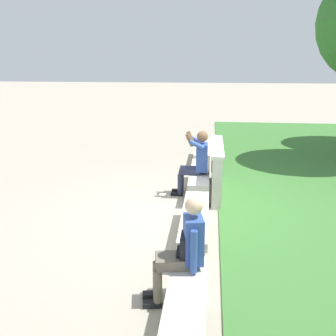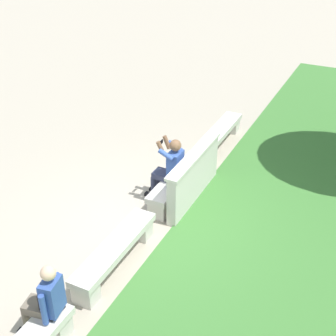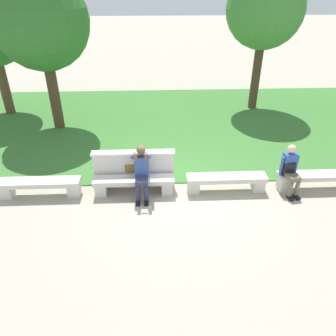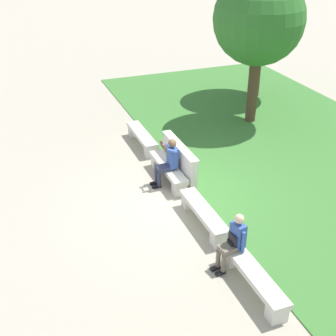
{
  "view_description": "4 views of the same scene",
  "coord_description": "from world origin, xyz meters",
  "px_view_note": "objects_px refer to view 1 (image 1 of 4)",
  "views": [
    {
      "loc": [
        6.66,
        0.19,
        2.68
      ],
      "look_at": [
        -0.32,
        -0.57,
        0.73
      ],
      "focal_mm": 42.0,
      "sensor_mm": 36.0,
      "label": 1
    },
    {
      "loc": [
        5.91,
        3.27,
        5.22
      ],
      "look_at": [
        -0.8,
        -0.03,
        0.79
      ],
      "focal_mm": 50.0,
      "sensor_mm": 36.0,
      "label": 2
    },
    {
      "loc": [
        -0.62,
        -6.86,
        4.83
      ],
      "look_at": [
        -0.33,
        -0.32,
        0.91
      ],
      "focal_mm": 35.0,
      "sensor_mm": 36.0,
      "label": 3
    },
    {
      "loc": [
        9.4,
        -4.06,
        6.5
      ],
      "look_at": [
        0.09,
        -0.49,
        1.09
      ],
      "focal_mm": 50.0,
      "sensor_mm": 36.0,
      "label": 4
    }
  ],
  "objects_px": {
    "bench_main": "(202,152)",
    "bench_near": "(200,178)",
    "person_photographer": "(196,160)",
    "bench_far": "(184,322)",
    "bench_mid": "(195,222)",
    "person_distant": "(184,247)",
    "backpack": "(188,250)"
  },
  "relations": [
    {
      "from": "bench_near",
      "to": "backpack",
      "type": "bearing_deg",
      "value": -0.19
    },
    {
      "from": "bench_near",
      "to": "person_distant",
      "type": "distance_m",
      "value": 3.91
    },
    {
      "from": "person_photographer",
      "to": "backpack",
      "type": "bearing_deg",
      "value": 1.02
    },
    {
      "from": "backpack",
      "to": "person_distant",
      "type": "bearing_deg",
      "value": -60.53
    },
    {
      "from": "bench_mid",
      "to": "bench_far",
      "type": "relative_size",
      "value": 1.0
    },
    {
      "from": "bench_far",
      "to": "backpack",
      "type": "height_order",
      "value": "backpack"
    },
    {
      "from": "bench_near",
      "to": "bench_mid",
      "type": "bearing_deg",
      "value": 0.0
    },
    {
      "from": "bench_far",
      "to": "bench_mid",
      "type": "bearing_deg",
      "value": 180.0
    },
    {
      "from": "bench_mid",
      "to": "person_distant",
      "type": "xyz_separation_m",
      "value": [
        1.56,
        -0.07,
        0.37
      ]
    },
    {
      "from": "bench_main",
      "to": "bench_near",
      "type": "xyz_separation_m",
      "value": [
        2.33,
        0.0,
        0.0
      ]
    },
    {
      "from": "bench_near",
      "to": "bench_far",
      "type": "distance_m",
      "value": 4.67
    },
    {
      "from": "bench_main",
      "to": "person_photographer",
      "type": "relative_size",
      "value": 1.53
    },
    {
      "from": "bench_far",
      "to": "person_distant",
      "type": "bearing_deg",
      "value": -175.21
    },
    {
      "from": "bench_main",
      "to": "backpack",
      "type": "xyz_separation_m",
      "value": [
        6.19,
        -0.01,
        0.32
      ]
    },
    {
      "from": "bench_near",
      "to": "bench_main",
      "type": "bearing_deg",
      "value": 180.0
    },
    {
      "from": "person_photographer",
      "to": "person_distant",
      "type": "bearing_deg",
      "value": 0.2
    },
    {
      "from": "backpack",
      "to": "person_photographer",
      "type": "bearing_deg",
      "value": -178.98
    },
    {
      "from": "bench_far",
      "to": "person_photographer",
      "type": "relative_size",
      "value": 1.53
    },
    {
      "from": "bench_near",
      "to": "bench_far",
      "type": "height_order",
      "value": "same"
    },
    {
      "from": "bench_near",
      "to": "person_photographer",
      "type": "xyz_separation_m",
      "value": [
        0.21,
        -0.08,
        0.43
      ]
    },
    {
      "from": "bench_mid",
      "to": "person_distant",
      "type": "bearing_deg",
      "value": -2.4
    },
    {
      "from": "bench_mid",
      "to": "backpack",
      "type": "distance_m",
      "value": 1.56
    },
    {
      "from": "person_photographer",
      "to": "person_distant",
      "type": "distance_m",
      "value": 3.68
    },
    {
      "from": "bench_near",
      "to": "backpack",
      "type": "relative_size",
      "value": 4.71
    },
    {
      "from": "person_distant",
      "to": "backpack",
      "type": "bearing_deg",
      "value": 119.47
    },
    {
      "from": "bench_main",
      "to": "person_photographer",
      "type": "distance_m",
      "value": 2.58
    },
    {
      "from": "backpack",
      "to": "bench_far",
      "type": "bearing_deg",
      "value": 0.92
    },
    {
      "from": "person_photographer",
      "to": "backpack",
      "type": "distance_m",
      "value": 3.65
    },
    {
      "from": "bench_far",
      "to": "person_distant",
      "type": "xyz_separation_m",
      "value": [
        -0.78,
        -0.07,
        0.37
      ]
    },
    {
      "from": "person_distant",
      "to": "backpack",
      "type": "relative_size",
      "value": 2.94
    },
    {
      "from": "bench_mid",
      "to": "bench_far",
      "type": "distance_m",
      "value": 2.33
    },
    {
      "from": "bench_main",
      "to": "bench_far",
      "type": "relative_size",
      "value": 1.0
    }
  ]
}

